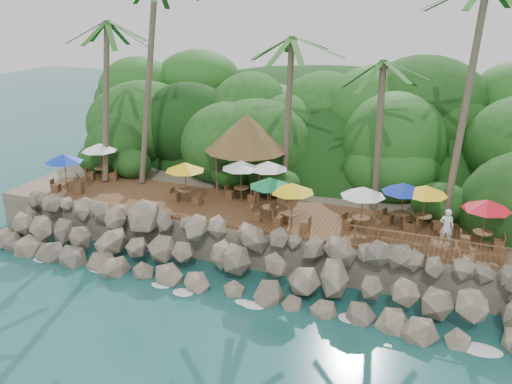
% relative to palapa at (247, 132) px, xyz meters
% --- Properties ---
extents(ground, '(140.00, 140.00, 0.00)m').
position_rel_palapa_xyz_m(ground, '(2.07, -9.67, -5.79)').
color(ground, '#19514F').
rests_on(ground, ground).
extents(land_base, '(32.00, 25.20, 2.10)m').
position_rel_palapa_xyz_m(land_base, '(2.07, 6.33, -4.74)').
color(land_base, gray).
rests_on(land_base, ground).
extents(jungle_hill, '(44.80, 28.00, 15.40)m').
position_rel_palapa_xyz_m(jungle_hill, '(2.07, 13.83, -5.79)').
color(jungle_hill, '#143811').
rests_on(jungle_hill, ground).
extents(seawall, '(29.00, 4.00, 2.30)m').
position_rel_palapa_xyz_m(seawall, '(2.07, -7.67, -4.64)').
color(seawall, gray).
rests_on(seawall, ground).
extents(terrace, '(26.00, 5.00, 0.20)m').
position_rel_palapa_xyz_m(terrace, '(2.07, -3.67, -3.59)').
color(terrace, brown).
rests_on(terrace, land_base).
extents(jungle_foliage, '(44.00, 16.00, 12.00)m').
position_rel_palapa_xyz_m(jungle_foliage, '(2.07, 5.33, -5.79)').
color(jungle_foliage, '#143811').
rests_on(jungle_foliage, ground).
extents(foam_line, '(25.20, 0.80, 0.06)m').
position_rel_palapa_xyz_m(foam_line, '(2.07, -9.37, -5.76)').
color(foam_line, white).
rests_on(foam_line, ground).
extents(palms, '(32.75, 7.56, 13.71)m').
position_rel_palapa_xyz_m(palms, '(4.32, -1.02, 6.38)').
color(palms, brown).
rests_on(palms, ground).
extents(palapa, '(5.25, 5.25, 4.60)m').
position_rel_palapa_xyz_m(palapa, '(0.00, 0.00, 0.00)').
color(palapa, brown).
rests_on(palapa, ground).
extents(dining_clusters, '(25.87, 5.47, 2.46)m').
position_rel_palapa_xyz_m(dining_clusters, '(2.98, -3.76, -1.45)').
color(dining_clusters, brown).
rests_on(dining_clusters, terrace).
extents(railing, '(7.20, 0.10, 1.00)m').
position_rel_palapa_xyz_m(railing, '(11.45, -6.02, -2.88)').
color(railing, brown).
rests_on(railing, terrace).
extents(waiter, '(0.69, 0.47, 1.85)m').
position_rel_palapa_xyz_m(waiter, '(12.23, -4.49, -2.56)').
color(waiter, white).
rests_on(waiter, terrace).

